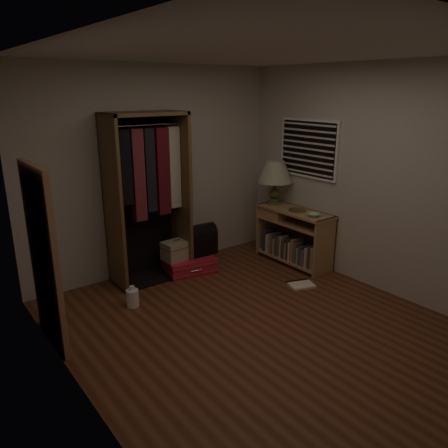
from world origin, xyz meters
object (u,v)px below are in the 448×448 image
(white_jug, at_px, (133,298))
(floor_mirror, at_px, (44,258))
(console_bookshelf, at_px, (292,234))
(open_wardrobe, at_px, (150,183))
(pink_suitcase, at_px, (189,264))
(table_lamp, at_px, (275,173))
(black_bag, at_px, (201,239))
(train_case, at_px, (177,250))

(white_jug, bearing_deg, floor_mirror, -169.08)
(console_bookshelf, distance_m, open_wardrobe, 2.05)
(pink_suitcase, distance_m, table_lamp, 1.72)
(floor_mirror, distance_m, pink_suitcase, 2.15)
(open_wardrobe, distance_m, black_bag, 1.03)
(floor_mirror, bearing_deg, train_case, 20.25)
(console_bookshelf, bearing_deg, floor_mirror, -179.23)
(train_case, xyz_separation_m, white_jug, (-0.87, -0.48, -0.22))
(console_bookshelf, bearing_deg, open_wardrobe, 157.35)
(floor_mirror, height_order, table_lamp, floor_mirror)
(floor_mirror, xyz_separation_m, train_case, (1.77, 0.65, -0.53))
(pink_suitcase, relative_size, white_jug, 2.98)
(table_lamp, bearing_deg, floor_mirror, -172.76)
(white_jug, bearing_deg, train_case, 28.93)
(floor_mirror, bearing_deg, pink_suitcase, 17.30)
(open_wardrobe, height_order, pink_suitcase, open_wardrobe)
(white_jug, bearing_deg, black_bag, 20.08)
(black_bag, height_order, white_jug, black_bag)
(open_wardrobe, bearing_deg, train_case, -22.75)
(console_bookshelf, height_order, train_case, console_bookshelf)
(floor_mirror, relative_size, white_jug, 7.09)
(pink_suitcase, height_order, black_bag, black_bag)
(open_wardrobe, bearing_deg, white_jug, -135.29)
(console_bookshelf, relative_size, white_jug, 4.67)
(console_bookshelf, xyz_separation_m, table_lamp, (0.00, 0.37, 0.80))
(open_wardrobe, height_order, table_lamp, open_wardrobe)
(console_bookshelf, height_order, table_lamp, table_lamp)
(open_wardrobe, height_order, train_case, open_wardrobe)
(console_bookshelf, xyz_separation_m, white_jug, (-2.33, 0.13, -0.29))
(train_case, xyz_separation_m, table_lamp, (1.47, -0.24, 0.88))
(floor_mirror, height_order, white_jug, floor_mirror)
(pink_suitcase, bearing_deg, open_wardrobe, 168.80)
(floor_mirror, distance_m, white_jug, 1.19)
(console_bookshelf, distance_m, black_bag, 1.25)
(floor_mirror, relative_size, table_lamp, 2.80)
(console_bookshelf, xyz_separation_m, pink_suitcase, (-1.31, 0.56, -0.30))
(console_bookshelf, distance_m, pink_suitcase, 1.46)
(floor_mirror, height_order, pink_suitcase, floor_mirror)
(console_bookshelf, bearing_deg, train_case, 157.36)
(pink_suitcase, height_order, white_jug, white_jug)
(train_case, bearing_deg, pink_suitcase, -24.26)
(pink_suitcase, bearing_deg, floor_mirror, -152.29)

